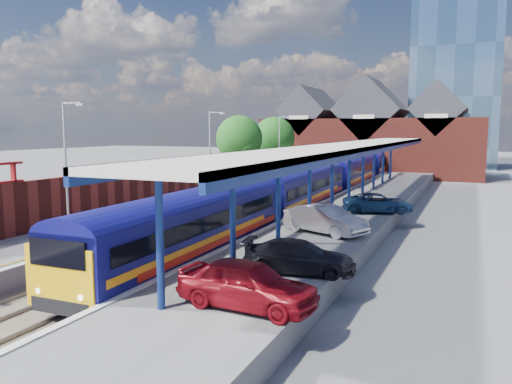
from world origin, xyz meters
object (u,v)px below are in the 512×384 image
Objects in this scene: train at (330,177)px; parked_car_blue at (378,203)px; lamp_post_c at (211,148)px; parked_car_dark at (299,256)px; platform_sign at (237,174)px; parked_car_silver at (325,219)px; lamp_post_d at (280,143)px; lamp_post_b at (67,158)px; parked_car_red at (247,284)px.

train reaches higher than parked_car_blue.
parked_car_dark is at bearing -52.95° from lamp_post_c.
platform_sign is at bearing 55.74° from lamp_post_c.
platform_sign is 0.54× the size of parked_car_blue.
platform_sign is 0.54× the size of parked_car_silver.
parked_car_dark is at bearing -77.07° from train.
lamp_post_c is 16.00m from lamp_post_d.
platform_sign reaches higher than train.
lamp_post_c is 1.51× the size of parked_car_blue.
lamp_post_b is at bearing -94.33° from platform_sign.
lamp_post_d is 1.51× the size of parked_car_blue.
train is 8.98m from platform_sign.
platform_sign is 0.57× the size of parked_car_dark.
platform_sign is at bearing 49.74° from parked_car_blue.
parked_car_dark is (0.24, 4.30, -0.13)m from parked_car_red.
parked_car_silver is at bearing -48.53° from platform_sign.
lamp_post_c is at bearing 35.57° from parked_car_red.
train is 14.12× the size of parked_car_silver.
lamp_post_c is 17.26m from parked_car_silver.
lamp_post_d reaches higher than parked_car_red.
parked_car_red is at bearing 159.59° from parked_car_blue.
train reaches higher than parked_car_dark.
lamp_post_c is at bearing -90.00° from lamp_post_d.
parked_car_dark is (1.11, -7.49, -0.14)m from parked_car_silver.
train is at bearing 15.27° from parked_car_red.
lamp_post_d is 41.31m from parked_car_red.
lamp_post_c is 1.61× the size of parked_car_dark.
parked_car_silver is 1.01× the size of parked_car_blue.
lamp_post_d is (-7.86, 7.82, 2.87)m from train.
train is 12.93m from parked_car_blue.
parked_car_silver is (11.51, -13.03, -0.92)m from platform_sign.
parked_car_blue is (14.26, -3.04, -3.35)m from lamp_post_c.
lamp_post_b is 32.00m from lamp_post_d.
parked_car_dark is (6.13, -26.70, -0.49)m from train.
lamp_post_c is 26.84m from parked_car_red.
lamp_post_b reaches higher than train.
lamp_post_c reaches higher than parked_car_silver.
parked_car_red is 11.83m from parked_car_silver.
lamp_post_d is 1.61× the size of parked_car_dark.
parked_car_blue is (12.90, -5.04, -1.05)m from platform_sign.
lamp_post_b is at bearing -108.00° from train.
parked_car_red is at bearing -26.40° from lamp_post_b.
platform_sign is at bearing 31.02° from parked_car_red.
lamp_post_c is (-7.86, -8.18, 2.87)m from train.
lamp_post_d reaches higher than parked_car_blue.
platform_sign is at bearing -84.44° from lamp_post_d.
parked_car_blue is (14.26, 12.96, -3.35)m from lamp_post_b.
lamp_post_d is (0.00, 16.00, 0.00)m from lamp_post_c.
lamp_post_d is at bearing 90.00° from lamp_post_b.
parked_car_red is at bearing -70.50° from lamp_post_d.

